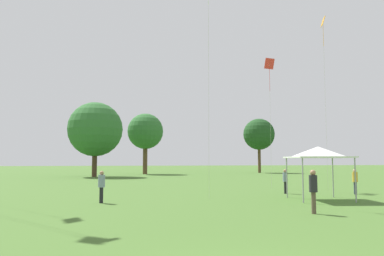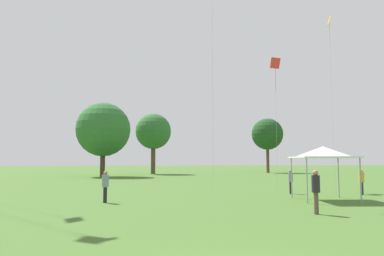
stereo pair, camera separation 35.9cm
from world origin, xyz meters
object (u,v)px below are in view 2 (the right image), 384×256
Objects in this scene: person_standing_1 at (316,187)px; kite_4 at (330,31)px; person_standing_4 at (291,179)px; person_standing_3 at (105,184)px; canopy_tent at (323,152)px; person_standing_2 at (362,179)px; kite_6 at (275,68)px; distant_tree_1 at (103,130)px; distant_tree_2 at (267,134)px; distant_tree_0 at (153,132)px.

kite_4 reaches higher than person_standing_1.
person_standing_1 is 1.13× the size of person_standing_4.
canopy_tent is at bearing -133.28° from person_standing_3.
person_standing_1 is at bearing -173.71° from person_standing_2.
kite_6 is (-3.42, 2.36, -2.41)m from kite_4.
person_standing_4 is 32.44m from distant_tree_1.
kite_6 is at bearing -98.22° from person_standing_3.
distant_tree_2 is (16.64, 48.84, 5.73)m from person_standing_1.
person_standing_1 is 51.91m from distant_tree_2.
distant_tree_2 is at bearing 21.90° from distant_tree_1.
person_standing_1 is at bearing -73.51° from distant_tree_1.
person_standing_3 is 17.01m from kite_6.
distant_tree_0 is 1.01× the size of distant_tree_2.
distant_tree_2 is at bearing 36.65° from person_standing_2.
person_standing_3 is 41.27m from distant_tree_0.
kite_6 is at bearing -109.87° from distant_tree_2.
person_standing_1 is at bearing 29.12° from kite_4.
kite_6 reaches higher than distant_tree_2.
person_standing_2 is 16.05m from person_standing_3.
distant_tree_1 is (-7.36, -8.56, -0.45)m from distant_tree_0.
person_standing_3 is at bearing 146.36° from person_standing_2.
kite_4 is 39.38m from distant_tree_2.
kite_6 reaches higher than canopy_tent.
person_standing_3 is at bearing 136.95° from person_standing_1.
distant_tree_1 is (-14.20, 32.79, 3.75)m from canopy_tent.
kite_4 is (4.17, 6.07, 9.28)m from canopy_tent.
distant_tree_0 is at bearing -46.42° from person_standing_3.
canopy_tent reaches higher than person_standing_4.
person_standing_3 is 50.44m from distant_tree_2.
person_standing_3 is (-8.80, 5.68, -0.11)m from person_standing_1.
distant_tree_1 reaches higher than person_standing_4.
kite_6 is at bearing -62.03° from kite_4.
canopy_tent is (3.05, 4.87, 1.55)m from person_standing_1.
kite_6 reaches higher than distant_tree_1.
kite_4 reaches higher than person_standing_2.
person_standing_2 reaches higher than person_standing_4.
person_standing_4 is 0.17× the size of distant_tree_2.
kite_4 is at bearing -55.50° from distant_tree_1.
distant_tree_2 is at bearing 7.29° from distant_tree_0.
person_standing_3 is 11.99m from canopy_tent.
distant_tree_0 is (-11.01, 35.28, -5.09)m from kite_4.
kite_4 is (7.22, 10.94, 10.83)m from person_standing_1.
distant_tree_1 reaches higher than person_standing_2.
distant_tree_0 is at bearing -44.57° from kite_6.
person_standing_3 is at bearing 63.60° from kite_6.
person_standing_4 is 42.60m from distant_tree_2.
distant_tree_2 reaches higher than person_standing_1.
distant_tree_0 is at bearing 49.30° from distant_tree_1.
canopy_tent is 42.12m from distant_tree_0.
kite_4 reaches higher than person_standing_3.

